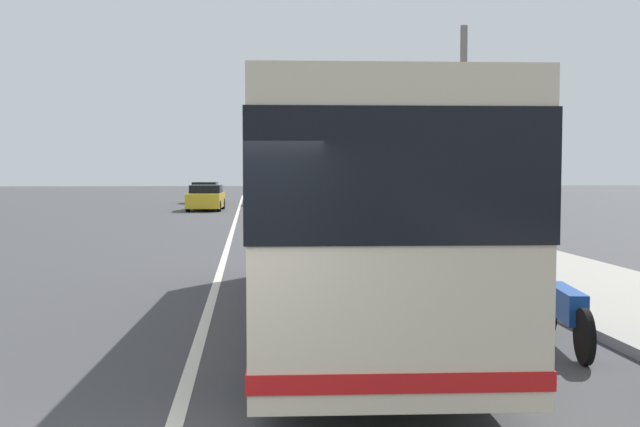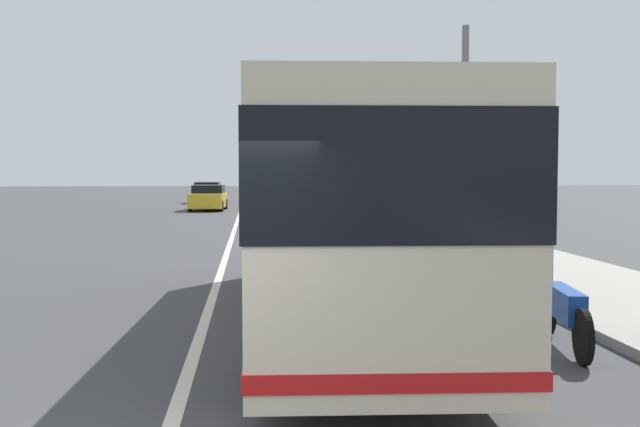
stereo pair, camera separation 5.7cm
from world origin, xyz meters
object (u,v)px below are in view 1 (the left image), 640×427
Objects in this scene: motorcycle_by_tree at (565,310)px; car_oncoming at (268,194)px; coach_bus at (346,202)px; utility_pole at (463,134)px; motorcycle_angled at (504,277)px; car_far_distant at (205,193)px; car_behind_bus at (206,198)px.

motorcycle_by_tree is 0.53× the size of car_oncoming.
coach_bus is 2.53× the size of car_oncoming.
motorcycle_by_tree is 41.19m from car_oncoming.
utility_pole is at bearing -20.76° from coach_bus.
car_oncoming is (41.09, 2.85, 0.26)m from motorcycle_by_tree.
car_oncoming is 27.25m from utility_pole.
motorcycle_angled is at bearing -64.93° from coach_bus.
coach_bus reaches higher than car_oncoming.
car_far_distant is 31.80m from utility_pole.
car_behind_bus is (32.36, 3.99, -1.10)m from coach_bus.
motorcycle_angled is (3.17, -0.30, -0.04)m from motorcycle_by_tree.
car_behind_bus is at bearing 9.70° from coach_bus.
car_behind_bus is 10.27m from car_far_distant.
car_far_distant is 0.61× the size of utility_pole.
car_oncoming is at bearing 53.85° from car_far_distant.
coach_bus is 42.88m from car_far_distant.
coach_bus is at bearing 9.53° from car_behind_bus.
motorcycle_by_tree is 45.18m from car_far_distant.
motorcycle_by_tree is at bearing -171.93° from car_oncoming.
car_behind_bus is 7.70m from car_oncoming.
car_far_distant reaches higher than motorcycle_angled.
utility_pole is at bearing -2.70° from motorcycle_by_tree.
coach_bus is at bearing 104.27° from motorcycle_angled.
car_oncoming is at bearing 3.07° from coach_bus.
car_behind_bus is at bearing 4.29° from motorcycle_angled.
motorcycle_angled is 38.05m from car_oncoming.
utility_pole is at bearing -20.90° from motorcycle_angled.
car_behind_bus is (31.18, 6.86, 0.25)m from motorcycle_angled.
coach_bus is 1.58× the size of utility_pole.
coach_bus is at bearing -175.50° from car_oncoming.
car_far_distant reaches higher than car_behind_bus.
car_behind_bus reaches higher than motorcycle_by_tree.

